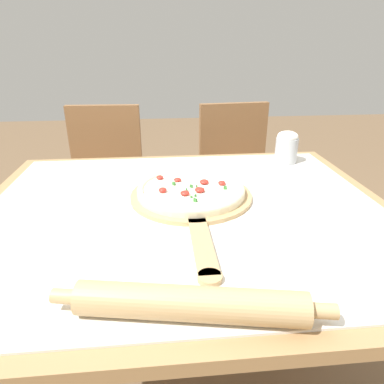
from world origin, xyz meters
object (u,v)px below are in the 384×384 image
object	(u,v)px
rolling_pin	(191,303)
pizza_peel	(192,199)
chair_right	(236,175)
flour_cup	(287,147)
chair_left	(106,179)
pizza	(191,190)

from	to	relation	value
rolling_pin	pizza_peel	bearing A→B (deg)	84.23
chair_right	flour_cup	bearing A→B (deg)	-88.42
rolling_pin	chair_right	xyz separation A→B (m)	(0.37, 1.30, -0.28)
rolling_pin	chair_left	bearing A→B (deg)	104.52
pizza	chair_left	xyz separation A→B (m)	(-0.38, 0.81, -0.27)
pizza	chair_right	bearing A→B (deg)	67.93
pizza	chair_left	world-z (taller)	chair_left
pizza	pizza_peel	bearing A→B (deg)	-89.85
flour_cup	chair_right	bearing A→B (deg)	97.30
pizza_peel	chair_right	distance (m)	0.93
pizza_peel	rolling_pin	bearing A→B (deg)	-95.77
chair_left	pizza_peel	bearing A→B (deg)	-63.08
pizza_peel	flour_cup	bearing A→B (deg)	38.95
flour_cup	pizza	bearing A→B (deg)	-143.52
pizza	flour_cup	bearing A→B (deg)	36.48
chair_left	chair_right	size ratio (longest dim) A/B	1.00
rolling_pin	chair_right	size ratio (longest dim) A/B	0.53
chair_left	chair_right	world-z (taller)	same
pizza_peel	chair_right	size ratio (longest dim) A/B	0.67
chair_right	flour_cup	world-z (taller)	chair_right
chair_left	flour_cup	size ratio (longest dim) A/B	7.41
pizza_peel	flour_cup	xyz separation A→B (m)	(0.39, 0.32, 0.06)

